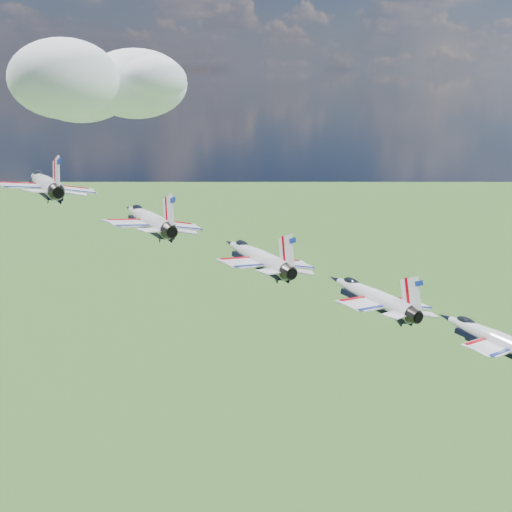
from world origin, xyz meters
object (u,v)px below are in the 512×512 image
jet_2 (256,256)px  jet_3 (370,295)px  jet_1 (147,219)px  jet_0 (44,183)px  jet_4 (490,337)px

jet_2 → jet_3: size_ratio=1.00×
jet_1 → jet_3: (18.29, -18.80, -7.47)m
jet_0 → jet_3: (27.44, -28.20, -11.20)m
jet_2 → jet_4: jet_2 is taller
jet_0 → jet_1: (9.15, -9.40, -3.73)m
jet_1 → jet_3: jet_1 is taller
jet_3 → jet_4: bearing=-42.3°
jet_0 → jet_1: bearing=-42.3°
jet_3 → jet_4: 13.64m
jet_0 → jet_3: jet_0 is taller
jet_3 → jet_4: size_ratio=1.00×
jet_0 → jet_4: size_ratio=1.00×
jet_1 → jet_2: bearing=-42.3°
jet_1 → jet_4: (27.44, -28.20, -11.20)m
jet_0 → jet_2: (18.29, -18.80, -7.47)m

